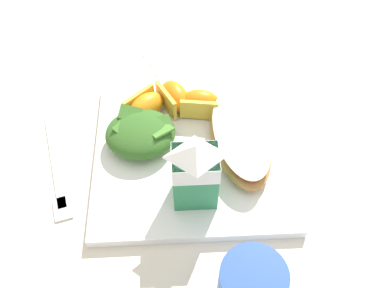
% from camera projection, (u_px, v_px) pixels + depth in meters
% --- Properties ---
extents(ground, '(3.00, 3.00, 0.00)m').
position_uv_depth(ground, '(192.00, 155.00, 0.63)').
color(ground, beige).
extents(white_plate, '(0.28, 0.28, 0.02)m').
position_uv_depth(white_plate, '(192.00, 151.00, 0.62)').
color(white_plate, white).
rests_on(white_plate, ground).
extents(cheesy_pizza_bread, '(0.10, 0.18, 0.04)m').
position_uv_depth(cheesy_pizza_bread, '(240.00, 136.00, 0.60)').
color(cheesy_pizza_bread, '#B77F42').
rests_on(cheesy_pizza_bread, white_plate).
extents(green_salad_pile, '(0.10, 0.09, 0.05)m').
position_uv_depth(green_salad_pile, '(140.00, 133.00, 0.60)').
color(green_salad_pile, '#336023').
rests_on(green_salad_pile, white_plate).
extents(milk_carton, '(0.06, 0.04, 0.11)m').
position_uv_depth(milk_carton, '(195.00, 171.00, 0.52)').
color(milk_carton, '#2D8451').
rests_on(milk_carton, white_plate).
extents(orange_wedge_front, '(0.06, 0.04, 0.04)m').
position_uv_depth(orange_wedge_front, '(200.00, 103.00, 0.64)').
color(orange_wedge_front, orange).
rests_on(orange_wedge_front, white_plate).
extents(orange_wedge_middle, '(0.06, 0.07, 0.04)m').
position_uv_depth(orange_wedge_middle, '(174.00, 96.00, 0.65)').
color(orange_wedge_middle, orange).
rests_on(orange_wedge_middle, white_plate).
extents(orange_wedge_rear, '(0.07, 0.07, 0.04)m').
position_uv_depth(orange_wedge_rear, '(145.00, 106.00, 0.64)').
color(orange_wedge_rear, orange).
rests_on(orange_wedge_rear, white_plate).
extents(paper_napkin, '(0.15, 0.15, 0.00)m').
position_uv_depth(paper_napkin, '(181.00, 59.00, 0.75)').
color(paper_napkin, white).
rests_on(paper_napkin, ground).
extents(metal_fork, '(0.07, 0.19, 0.01)m').
position_uv_depth(metal_fork, '(57.00, 173.00, 0.60)').
color(metal_fork, silver).
rests_on(metal_fork, ground).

